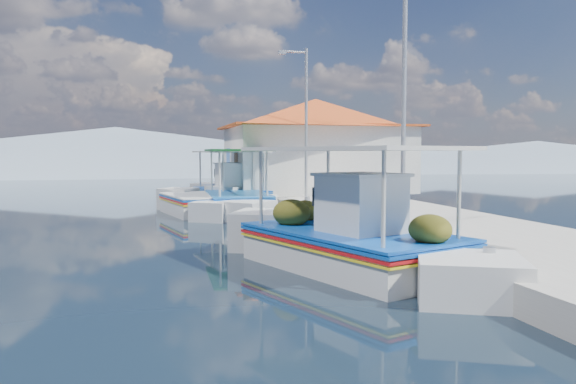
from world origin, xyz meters
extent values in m
plane|color=black|center=(0.00, 0.00, 0.00)|extent=(160.00, 160.00, 0.00)
cube|color=#A5A29A|center=(5.90, 6.00, 0.25)|extent=(5.00, 44.00, 0.50)
cylinder|color=#A5A8AD|center=(3.80, -3.00, 0.65)|extent=(0.20, 0.20, 0.30)
cylinder|color=#A5A8AD|center=(3.80, 2.00, 0.65)|extent=(0.20, 0.20, 0.30)
cylinder|color=#A5A8AD|center=(3.80, 8.00, 0.65)|extent=(0.20, 0.20, 0.30)
cylinder|color=#A5A8AD|center=(3.80, 14.00, 0.65)|extent=(0.20, 0.20, 0.30)
cube|color=silver|center=(2.29, -0.50, 0.23)|extent=(3.75, 5.10, 1.00)
cube|color=silver|center=(3.32, 2.35, 0.36)|extent=(2.22, 2.22, 1.11)
cube|color=silver|center=(1.28, -3.27, 0.23)|extent=(2.16, 2.16, 0.95)
cube|color=#0D4CAF|center=(2.29, -0.50, 0.70)|extent=(3.87, 5.26, 0.06)
cube|color=red|center=(2.29, -0.50, 0.61)|extent=(3.87, 5.26, 0.05)
cube|color=yellow|center=(2.29, -0.50, 0.54)|extent=(3.87, 5.26, 0.04)
cube|color=#0D4CAF|center=(2.29, -0.50, 0.77)|extent=(3.87, 5.22, 0.05)
cube|color=brown|center=(2.29, -0.50, 0.74)|extent=(3.55, 4.95, 0.05)
cube|color=silver|center=(2.18, -0.80, 1.32)|extent=(1.67, 1.73, 1.16)
cube|color=silver|center=(2.18, -0.80, 1.92)|extent=(1.82, 1.87, 0.06)
cylinder|color=beige|center=(2.07, 1.62, 1.58)|extent=(0.07, 0.07, 1.69)
cylinder|color=beige|center=(3.82, 0.99, 1.58)|extent=(0.07, 0.07, 1.69)
cylinder|color=beige|center=(0.75, -2.00, 1.58)|extent=(0.07, 0.07, 1.69)
cylinder|color=beige|center=(2.50, -2.63, 1.58)|extent=(0.07, 0.07, 1.69)
cube|color=silver|center=(2.29, -0.50, 2.43)|extent=(3.86, 5.14, 0.07)
ellipsoid|color=#404612|center=(2.39, 1.03, 1.04)|extent=(0.80, 0.88, 0.60)
ellipsoid|color=#404612|center=(3.27, 1.27, 0.99)|extent=(0.68, 0.74, 0.51)
ellipsoid|color=#404612|center=(1.83, -2.36, 1.01)|extent=(0.72, 0.79, 0.54)
sphere|color=#D05706|center=(3.50, -0.27, 1.53)|extent=(0.42, 0.42, 0.42)
cube|color=silver|center=(1.70, 10.35, 0.23)|extent=(2.22, 4.00, 1.01)
cube|color=silver|center=(1.63, 13.00, 0.36)|extent=(2.16, 2.16, 1.11)
cube|color=silver|center=(1.76, 7.79, 0.23)|extent=(2.10, 2.10, 0.95)
cube|color=#0D4CAF|center=(1.70, 10.35, 0.70)|extent=(2.29, 4.11, 0.06)
cube|color=red|center=(1.70, 10.35, 0.61)|extent=(2.29, 4.11, 0.05)
cube|color=yellow|center=(1.70, 10.35, 0.54)|extent=(2.29, 4.11, 0.04)
cube|color=#1C61A8|center=(1.70, 10.35, 0.77)|extent=(2.31, 4.08, 0.05)
cube|color=brown|center=(1.70, 10.35, 0.74)|extent=(2.05, 3.91, 0.05)
cylinder|color=beige|center=(0.81, 11.99, 1.59)|extent=(0.07, 0.07, 1.70)
cylinder|color=beige|center=(2.50, 12.03, 1.59)|extent=(0.07, 0.07, 1.70)
cylinder|color=beige|center=(0.89, 8.68, 1.59)|extent=(0.07, 0.07, 1.70)
cylinder|color=beige|center=(2.59, 8.72, 1.59)|extent=(0.07, 0.07, 1.70)
cube|color=#0D4419|center=(1.70, 10.35, 2.44)|extent=(2.33, 4.00, 0.07)
cube|color=silver|center=(0.07, 10.49, 0.22)|extent=(2.49, 3.74, 0.96)
cube|color=silver|center=(0.55, 12.74, 0.34)|extent=(1.81, 1.81, 1.06)
cube|color=silver|center=(-0.40, 8.31, 0.22)|extent=(1.76, 1.76, 0.91)
cube|color=#0D4CAF|center=(0.07, 10.49, 0.67)|extent=(2.57, 3.86, 0.06)
cube|color=red|center=(0.07, 10.49, 0.59)|extent=(2.57, 3.86, 0.05)
cube|color=yellow|center=(0.07, 10.49, 0.51)|extent=(2.57, 3.86, 0.04)
cube|color=silver|center=(0.07, 10.49, 0.74)|extent=(2.58, 3.83, 0.05)
cube|color=brown|center=(0.07, 10.49, 0.71)|extent=(2.34, 3.65, 0.05)
cube|color=silver|center=(1.85, 13.31, 0.23)|extent=(2.86, 4.48, 0.98)
cube|color=silver|center=(2.32, 16.05, 0.35)|extent=(2.18, 2.18, 1.09)
cube|color=silver|center=(1.38, 10.65, 0.23)|extent=(2.12, 2.12, 0.93)
cube|color=#0D4CAF|center=(1.85, 13.31, 0.68)|extent=(2.94, 4.62, 0.06)
cube|color=red|center=(1.85, 13.31, 0.60)|extent=(2.94, 4.62, 0.05)
cube|color=yellow|center=(1.85, 13.31, 0.53)|extent=(2.94, 4.62, 0.04)
cube|color=#0D4CAF|center=(1.85, 13.31, 0.76)|extent=(2.96, 4.58, 0.05)
cube|color=brown|center=(1.85, 13.31, 0.72)|extent=(2.67, 4.37, 0.05)
cube|color=silver|center=(1.79, 13.00, 1.29)|extent=(1.41, 1.53, 1.14)
cube|color=silver|center=(1.79, 13.00, 1.88)|extent=(1.53, 1.65, 0.06)
cylinder|color=beige|center=(1.29, 15.19, 1.55)|extent=(0.07, 0.07, 1.66)
cylinder|color=beige|center=(3.00, 14.89, 1.55)|extent=(0.07, 0.07, 1.66)
cylinder|color=beige|center=(0.69, 11.73, 1.55)|extent=(0.07, 0.07, 1.66)
cylinder|color=beige|center=(2.40, 11.43, 1.55)|extent=(0.07, 0.07, 1.66)
cube|color=silver|center=(1.85, 13.31, 2.38)|extent=(2.97, 4.50, 0.07)
cube|color=white|center=(6.20, 15.00, 2.00)|extent=(8.00, 6.00, 3.00)
cube|color=red|center=(6.20, 15.00, 3.55)|extent=(8.64, 6.48, 0.10)
pyramid|color=red|center=(6.20, 15.00, 4.20)|extent=(10.49, 10.49, 1.40)
cube|color=brown|center=(2.22, 14.00, 1.50)|extent=(0.06, 1.00, 2.00)
cube|color=#0D4CAF|center=(2.22, 16.50, 2.10)|extent=(0.06, 1.20, 0.90)
cylinder|color=#A5A8AD|center=(4.60, 2.00, 3.50)|extent=(0.12, 0.12, 6.00)
cylinder|color=#A5A8AD|center=(4.60, 11.00, 3.50)|extent=(0.12, 0.12, 6.00)
cylinder|color=#A5A8AD|center=(4.10, 11.00, 6.35)|extent=(1.00, 0.08, 0.08)
cube|color=#A5A8AD|center=(3.60, 11.00, 6.30)|extent=(0.30, 0.14, 0.14)
cone|color=gray|center=(-5.00, 56.00, 2.45)|extent=(96.00, 96.00, 5.50)
cone|color=gray|center=(25.00, 56.00, 1.60)|extent=(76.80, 76.80, 3.80)
cone|color=gray|center=(50.00, 56.00, 1.80)|extent=(89.60, 89.60, 4.20)
camera|label=1|loc=(-1.67, -11.23, 2.36)|focal=35.56mm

